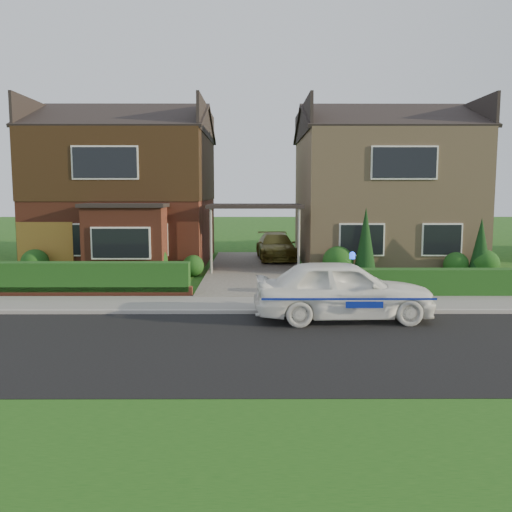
{
  "coord_description": "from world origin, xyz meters",
  "views": [
    {
      "loc": [
        -0.03,
        -11.25,
        3.28
      ],
      "look_at": [
        0.02,
        3.5,
        1.53
      ],
      "focal_mm": 38.0,
      "sensor_mm": 36.0,
      "label": 1
    }
  ],
  "objects": [
    {
      "name": "sidewalk",
      "position": [
        0.0,
        4.1,
        0.05
      ],
      "size": [
        60.0,
        2.0,
        0.1
      ],
      "primitive_type": "cube",
      "color": "slate",
      "rests_on": "ground"
    },
    {
      "name": "shrub_left_far",
      "position": [
        -8.5,
        9.5,
        0.54
      ],
      "size": [
        1.08,
        1.08,
        1.08
      ],
      "primitive_type": "sphere",
      "color": "#133C15",
      "rests_on": "ground"
    },
    {
      "name": "ground",
      "position": [
        0.0,
        0.0,
        0.0
      ],
      "size": [
        120.0,
        120.0,
        0.0
      ],
      "primitive_type": "plane",
      "color": "#194B14",
      "rests_on": "ground"
    },
    {
      "name": "house_left",
      "position": [
        -5.78,
        13.9,
        3.81
      ],
      "size": [
        7.5,
        9.53,
        7.25
      ],
      "color": "brown",
      "rests_on": "ground"
    },
    {
      "name": "dwarf_wall",
      "position": [
        -5.8,
        5.3,
        0.18
      ],
      "size": [
        7.7,
        0.25,
        0.36
      ],
      "primitive_type": "cube",
      "color": "brown",
      "rests_on": "ground"
    },
    {
      "name": "carport_link",
      "position": [
        0.0,
        10.95,
        2.66
      ],
      "size": [
        3.8,
        3.0,
        2.77
      ],
      "color": "black",
      "rests_on": "ground"
    },
    {
      "name": "shrub_left_mid",
      "position": [
        -4.0,
        9.3,
        0.66
      ],
      "size": [
        1.32,
        1.32,
        1.32
      ],
      "primitive_type": "sphere",
      "color": "#133C15",
      "rests_on": "ground"
    },
    {
      "name": "shrub_right_near",
      "position": [
        3.2,
        9.4,
        0.6
      ],
      "size": [
        1.2,
        1.2,
        1.2
      ],
      "primitive_type": "sphere",
      "color": "#133C15",
      "rests_on": "ground"
    },
    {
      "name": "shrub_right_far",
      "position": [
        8.8,
        9.2,
        0.54
      ],
      "size": [
        1.08,
        1.08,
        1.08
      ],
      "primitive_type": "sphere",
      "color": "#133C15",
      "rests_on": "ground"
    },
    {
      "name": "conifer_b",
      "position": [
        8.6,
        9.2,
        1.1
      ],
      "size": [
        0.9,
        0.9,
        2.2
      ],
      "primitive_type": "cone",
      "color": "black",
      "rests_on": "ground"
    },
    {
      "name": "garage_door",
      "position": [
        -8.25,
        9.96,
        1.05
      ],
      "size": [
        2.2,
        0.1,
        2.1
      ],
      "primitive_type": "cube",
      "color": "#976021",
      "rests_on": "ground"
    },
    {
      "name": "potted_plant_c",
      "position": [
        -3.8,
        7.29,
        0.4
      ],
      "size": [
        0.55,
        0.55,
        0.81
      ],
      "primitive_type": "imported",
      "rotation": [
        0.0,
        0.0,
        1.81
      ],
      "color": "gray",
      "rests_on": "ground"
    },
    {
      "name": "kerb",
      "position": [
        0.0,
        3.05,
        0.06
      ],
      "size": [
        60.0,
        0.16,
        0.12
      ],
      "primitive_type": "cube",
      "color": "#9E9993",
      "rests_on": "ground"
    },
    {
      "name": "hedge_right",
      "position": [
        5.8,
        5.35,
        0.0
      ],
      "size": [
        7.5,
        0.55,
        0.8
      ],
      "primitive_type": "cube",
      "color": "#133C15",
      "rests_on": "ground"
    },
    {
      "name": "driveway",
      "position": [
        0.0,
        11.0,
        0.06
      ],
      "size": [
        3.8,
        12.0,
        0.12
      ],
      "primitive_type": "cube",
      "color": "#666059",
      "rests_on": "ground"
    },
    {
      "name": "shrub_right_mid",
      "position": [
        7.8,
        9.5,
        0.48
      ],
      "size": [
        0.96,
        0.96,
        0.96
      ],
      "primitive_type": "sphere",
      "color": "#133C15",
      "rests_on": "ground"
    },
    {
      "name": "shrub_left_near",
      "position": [
        -2.4,
        9.6,
        0.42
      ],
      "size": [
        0.84,
        0.84,
        0.84
      ],
      "primitive_type": "sphere",
      "color": "#133C15",
      "rests_on": "ground"
    },
    {
      "name": "potted_plant_a",
      "position": [
        -3.44,
        7.15,
        0.42
      ],
      "size": [
        0.46,
        0.33,
        0.83
      ],
      "primitive_type": "imported",
      "rotation": [
        0.0,
        0.0,
        0.07
      ],
      "color": "gray",
      "rests_on": "ground"
    },
    {
      "name": "road",
      "position": [
        0.0,
        0.0,
        0.0
      ],
      "size": [
        60.0,
        6.0,
        0.02
      ],
      "primitive_type": "cube",
      "color": "black",
      "rests_on": "ground"
    },
    {
      "name": "house_right",
      "position": [
        5.8,
        13.99,
        3.66
      ],
      "size": [
        7.5,
        8.06,
        7.25
      ],
      "color": "tan",
      "rests_on": "ground"
    },
    {
      "name": "potted_plant_b",
      "position": [
        -4.13,
        6.0,
        0.37
      ],
      "size": [
        0.51,
        0.48,
        0.74
      ],
      "primitive_type": "imported",
      "rotation": [
        0.0,
        0.0,
        0.5
      ],
      "color": "gray",
      "rests_on": "ground"
    },
    {
      "name": "hedge_left",
      "position": [
        -5.8,
        5.45,
        0.0
      ],
      "size": [
        7.5,
        0.55,
        0.9
      ],
      "primitive_type": "cube",
      "color": "#133C15",
      "rests_on": "ground"
    },
    {
      "name": "police_car",
      "position": [
        2.25,
        2.4,
        0.78
      ],
      "size": [
        4.19,
        4.63,
        1.72
      ],
      "rotation": [
        0.0,
        0.0,
        1.61
      ],
      "color": "white",
      "rests_on": "ground"
    },
    {
      "name": "driveway_car",
      "position": [
        1.0,
        14.07,
        0.72
      ],
      "size": [
        1.95,
        4.26,
        1.21
      ],
      "primitive_type": "imported",
      "rotation": [
        0.0,
        0.0,
        0.06
      ],
      "color": "brown",
      "rests_on": "driveway"
    },
    {
      "name": "grass_verge",
      "position": [
        0.0,
        -5.0,
        0.0
      ],
      "size": [
        60.0,
        4.0,
        0.01
      ],
      "primitive_type": "cube",
      "color": "#194B14",
      "rests_on": "ground"
    },
    {
      "name": "conifer_a",
      "position": [
        4.2,
        9.2,
        1.3
      ],
      "size": [
        0.9,
        0.9,
        2.6
      ],
      "primitive_type": "cone",
      "color": "black",
      "rests_on": "ground"
    }
  ]
}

